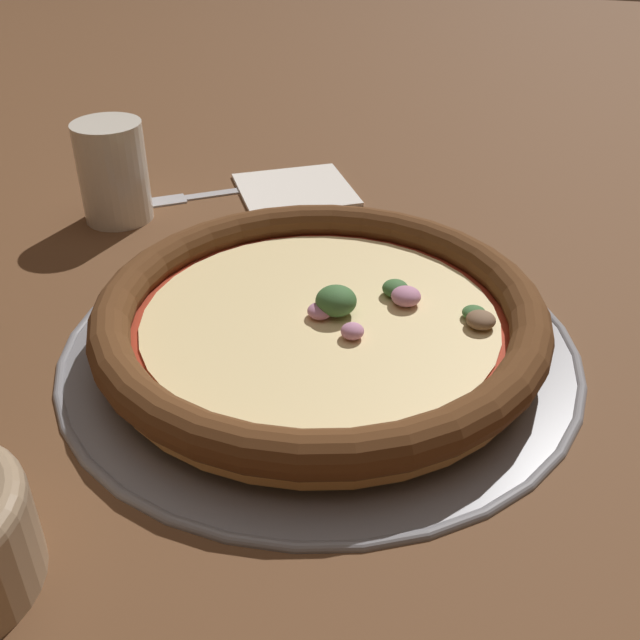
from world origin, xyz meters
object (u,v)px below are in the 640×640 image
(pizza_tray, at_px, (320,343))
(fork, at_px, (215,193))
(pizza, at_px, (321,317))
(napkin, at_px, (295,188))
(drinking_cup, at_px, (113,172))

(pizza_tray, height_order, fork, pizza_tray)
(pizza, bearing_deg, pizza_tray, -67.88)
(napkin, xyz_separation_m, fork, (0.03, -0.08, -0.00))
(drinking_cup, distance_m, napkin, 0.19)
(drinking_cup, bearing_deg, pizza_tray, 57.12)
(pizza_tray, distance_m, fork, 0.30)
(pizza_tray, relative_size, pizza, 1.16)
(napkin, bearing_deg, fork, -68.23)
(fork, bearing_deg, pizza_tray, 91.88)
(drinking_cup, height_order, fork, drinking_cup)
(pizza_tray, relative_size, fork, 2.49)
(drinking_cup, relative_size, fork, 0.63)
(napkin, bearing_deg, pizza_tray, 20.74)
(drinking_cup, xyz_separation_m, napkin, (-0.11, 0.15, -0.04))
(napkin, relative_size, fork, 1.03)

